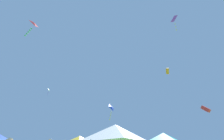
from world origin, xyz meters
TOP-DOWN VIEW (x-y plane):
  - canopy_tent_white at (1.56, 6.64)m, footprint 3.56×3.56m
  - kite_blue_diamond at (4.14, 25.06)m, footprint 1.36×1.34m
  - kite_red_box at (16.65, 16.29)m, footprint 0.91×1.30m
  - kite_purple_diamond at (15.06, 15.59)m, footprint 1.63×1.56m
  - kite_red_diamond at (-8.19, 12.11)m, footprint 1.52×1.52m
  - kite_lime_delta at (-8.90, 29.11)m, footprint 0.62×0.86m
  - kite_orange_box at (14.73, 21.06)m, footprint 0.73×1.14m

SIDE VIEW (x-z plane):
  - canopy_tent_white at x=1.56m, z-range 1.33..5.14m
  - kite_red_box at x=16.65m, z-range 7.87..9.03m
  - kite_blue_diamond at x=4.14m, z-range 9.11..12.21m
  - kite_lime_delta at x=-8.90m, z-range 14.41..16.12m
  - kite_red_diamond at x=-8.19m, z-range 15.67..18.92m
  - kite_orange_box at x=14.73m, z-range 16.80..18.03m
  - kite_purple_diamond at x=15.06m, z-range 24.51..27.77m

